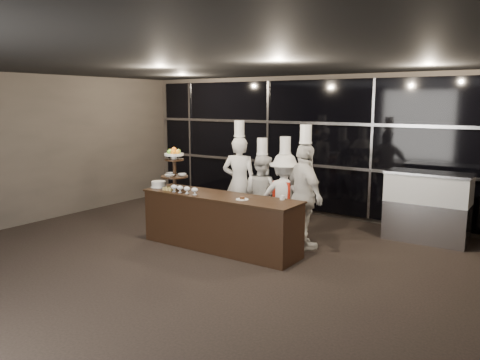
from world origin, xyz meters
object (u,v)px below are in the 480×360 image
Objects in this scene: display_stand at (174,165)px; chef_d at (304,196)px; chef_b at (262,194)px; chef_a at (239,182)px; chef_c at (284,196)px; layer_cake at (159,184)px; buffet_counter at (220,222)px; display_case at (427,203)px.

display_stand is 2.34m from chef_d.
chef_b is at bearing 45.58° from display_stand.
chef_a is (0.58, 1.18, -0.41)m from display_stand.
layer_cake is at bearing -149.52° from chef_c.
buffet_counter is 1.33m from chef_a.
display_case is 2.92m from chef_b.
display_case is (2.75, 2.40, 0.22)m from buffet_counter.
buffet_counter is at bearing -119.12° from chef_c.
display_case is at bearing 30.95° from layer_cake.
layer_cake is at bearing -140.79° from chef_b.
display_case is at bearing 31.37° from chef_c.
chef_a reaches higher than buffet_counter.
chef_d reaches higher than display_case.
chef_b is 0.50m from chef_c.
chef_c is at bearing -4.30° from chef_a.
chef_a reaches higher than display_case.
chef_d reaches higher than layer_cake.
chef_b is at bearing -154.36° from display_case.
layer_cake is (-1.34, -0.05, 0.51)m from buffet_counter.
display_stand is 2.03m from chef_c.
chef_d reaches higher than chef_c.
display_case is 0.67× the size of chef_a.
display_case is 0.78× the size of chef_b.
display_case is at bearing 45.15° from chef_d.
display_stand reaches higher than layer_cake.
chef_a is 0.56m from chef_b.
layer_cake is 0.17× the size of chef_b.
buffet_counter is at bearing -95.80° from chef_b.
chef_c is at bearing 34.30° from display_stand.
chef_b reaches higher than buffet_counter.
layer_cake is 2.27m from chef_c.
display_case is 3.40m from chef_a.
chef_b is (-2.64, -1.27, 0.08)m from display_case.
chef_d is (-1.60, -1.60, 0.22)m from display_case.
display_case is at bearing 32.65° from display_stand.
chef_c is (1.61, 1.10, -0.55)m from display_stand.
display_case reaches higher than layer_cake.
chef_b is at bearing 39.21° from layer_cake.
display_stand is at bearing -147.35° from display_case.
chef_d is at bearing -18.07° from chef_b.
display_stand is at bearing -116.40° from chef_a.
chef_c is at bearing 151.00° from chef_d.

